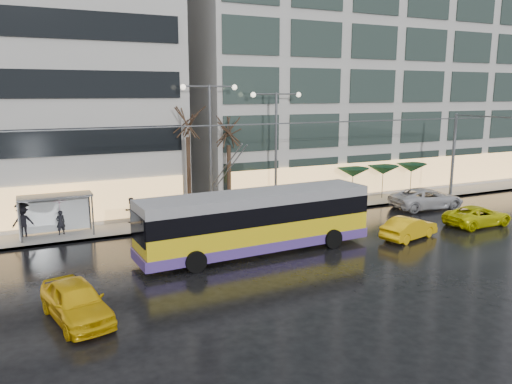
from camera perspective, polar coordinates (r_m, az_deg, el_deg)
ground at (r=24.57m, az=-0.61°, el=-9.30°), size 140.00×140.00×0.00m
sidewalk at (r=37.76m, az=-6.78°, el=-1.91°), size 80.00×10.00×0.15m
kerb at (r=33.24m, az=-4.03°, el=-3.68°), size 80.00×0.10×0.15m
building_right at (r=49.27m, az=10.64°, el=15.76°), size 32.00×14.00×25.00m
trolleybus at (r=27.25m, az=0.11°, el=-3.57°), size 13.27×5.30×6.10m
catenary at (r=31.04m, az=-5.10°, el=3.11°), size 42.24×5.12×7.00m
bus_shelter at (r=32.30m, az=-22.61°, el=-1.53°), size 4.20×1.60×2.51m
street_lamp_near at (r=33.86m, az=-5.26°, el=6.75°), size 3.96×0.36×9.03m
street_lamp_far at (r=35.91m, az=2.31°, el=6.60°), size 3.96×0.36×8.53m
tree_a at (r=33.50m, az=-7.85°, el=8.52°), size 3.20×3.20×8.40m
tree_b at (r=34.74m, az=-3.16°, el=7.57°), size 3.20×3.20×7.70m
parasol_a at (r=40.17m, az=11.02°, el=2.21°), size 2.50×2.50×2.65m
parasol_b at (r=42.01m, az=14.32°, el=2.45°), size 2.50×2.50×2.65m
parasol_c at (r=43.97m, az=17.34°, el=2.67°), size 2.50×2.50×2.65m
taxi_a at (r=20.79m, az=-19.87°, el=-11.66°), size 2.71×4.79×1.54m
taxi_b at (r=31.37m, az=17.10°, el=-3.95°), size 4.29×2.38×1.34m
taxi_c at (r=36.07m, az=24.03°, el=-2.49°), size 4.77×2.25×1.32m
sedan_silver at (r=39.90m, az=18.93°, el=-0.69°), size 5.89×3.20×1.57m
pedestrian_a at (r=32.37m, az=-21.52°, el=-2.01°), size 1.18×1.20×2.19m
pedestrian_b at (r=34.13m, az=-14.12°, el=-2.01°), size 1.00×0.90×1.68m
pedestrian_c at (r=32.89m, az=-25.11°, el=-2.74°), size 1.21×0.82×2.11m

